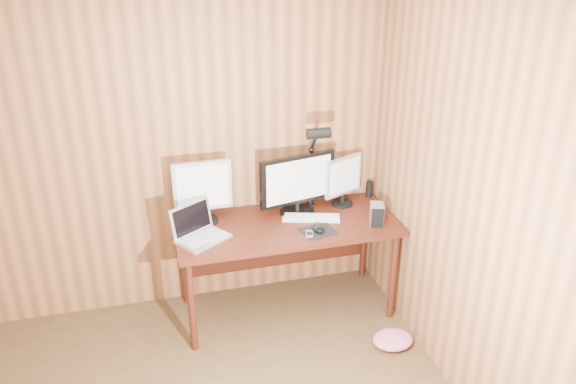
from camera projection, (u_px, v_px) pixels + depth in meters
name	position (u px, v px, depth m)	size (l,w,h in m)	color
room_shell	(161.00, 325.00, 2.21)	(4.00, 4.00, 4.00)	#4B351D
desk	(284.00, 233.00, 4.18)	(1.60, 0.70, 0.75)	#3E170D
monitor_center	(298.00, 184.00, 4.10)	(0.59, 0.26, 0.46)	black
monitor_left	(203.00, 190.00, 3.98)	(0.42, 0.20, 0.47)	black
monitor_right	(343.00, 180.00, 4.26)	(0.33, 0.17, 0.39)	black
laptop	(198.00, 230.00, 3.84)	(0.42, 0.40, 0.24)	silver
keyboard	(311.00, 217.00, 4.12)	(0.44, 0.24, 0.02)	silver
mousepad	(318.00, 231.00, 3.95)	(0.23, 0.19, 0.00)	black
mouse	(318.00, 228.00, 3.94)	(0.08, 0.12, 0.04)	black
hard_drive	(377.00, 214.00, 4.03)	(0.13, 0.16, 0.15)	silver
phone	(309.00, 234.00, 3.90)	(0.07, 0.10, 0.01)	silver
speaker	(369.00, 189.00, 4.46)	(0.05, 0.05, 0.13)	black
desk_lamp	(315.00, 156.00, 4.05)	(0.17, 0.24, 0.73)	black
fabric_pile	(393.00, 340.00, 3.96)	(0.29, 0.24, 0.09)	#D06486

